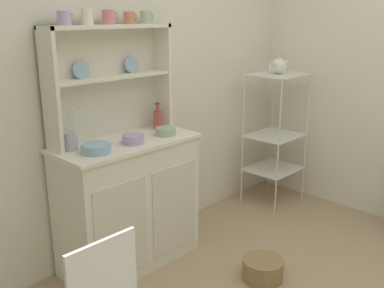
{
  "coord_description": "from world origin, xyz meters",
  "views": [
    {
      "loc": [
        -1.96,
        -0.82,
        1.65
      ],
      "look_at": [
        0.04,
        1.12,
        0.83
      ],
      "focal_mm": 41.35,
      "sensor_mm": 36.0,
      "label": 1
    }
  ],
  "objects_px": {
    "hutch_cabinet": "(129,202)",
    "cup_lilac_0": "(64,18)",
    "hutch_shelf_unit": "(108,73)",
    "bakers_rack": "(275,126)",
    "jam_bottle": "(158,119)",
    "floor_basket": "(263,269)",
    "bowl_mixing_large": "(96,148)",
    "utensil_jar": "(71,141)",
    "porcelain_teapot": "(279,66)"
  },
  "relations": [
    {
      "from": "hutch_cabinet",
      "to": "cup_lilac_0",
      "type": "bearing_deg",
      "value": 157.79
    },
    {
      "from": "hutch_shelf_unit",
      "to": "bakers_rack",
      "type": "distance_m",
      "value": 1.68
    },
    {
      "from": "bakers_rack",
      "to": "jam_bottle",
      "type": "height_order",
      "value": "bakers_rack"
    },
    {
      "from": "floor_basket",
      "to": "bowl_mixing_large",
      "type": "bearing_deg",
      "value": 136.45
    },
    {
      "from": "utensil_jar",
      "to": "porcelain_teapot",
      "type": "xyz_separation_m",
      "value": [
        1.9,
        -0.18,
        0.3
      ]
    },
    {
      "from": "bowl_mixing_large",
      "to": "jam_bottle",
      "type": "height_order",
      "value": "jam_bottle"
    },
    {
      "from": "bakers_rack",
      "to": "floor_basket",
      "type": "xyz_separation_m",
      "value": [
        -1.09,
        -0.67,
        -0.64
      ]
    },
    {
      "from": "hutch_shelf_unit",
      "to": "bakers_rack",
      "type": "xyz_separation_m",
      "value": [
        1.55,
        -0.26,
        -0.58
      ]
    },
    {
      "from": "bakers_rack",
      "to": "porcelain_teapot",
      "type": "distance_m",
      "value": 0.52
    },
    {
      "from": "cup_lilac_0",
      "to": "jam_bottle",
      "type": "relative_size",
      "value": 0.49
    },
    {
      "from": "hutch_shelf_unit",
      "to": "utensil_jar",
      "type": "distance_m",
      "value": 0.51
    },
    {
      "from": "hutch_cabinet",
      "to": "bakers_rack",
      "type": "relative_size",
      "value": 0.82
    },
    {
      "from": "bowl_mixing_large",
      "to": "utensil_jar",
      "type": "xyz_separation_m",
      "value": [
        -0.07,
        0.15,
        0.03
      ]
    },
    {
      "from": "floor_basket",
      "to": "jam_bottle",
      "type": "distance_m",
      "value": 1.23
    },
    {
      "from": "jam_bottle",
      "to": "porcelain_teapot",
      "type": "bearing_deg",
      "value": -8.85
    },
    {
      "from": "utensil_jar",
      "to": "porcelain_teapot",
      "type": "distance_m",
      "value": 1.93
    },
    {
      "from": "bakers_rack",
      "to": "utensil_jar",
      "type": "xyz_separation_m",
      "value": [
        -1.9,
        0.18,
        0.22
      ]
    },
    {
      "from": "bakers_rack",
      "to": "cup_lilac_0",
      "type": "xyz_separation_m",
      "value": [
        -1.85,
        0.22,
        0.92
      ]
    },
    {
      "from": "utensil_jar",
      "to": "porcelain_teapot",
      "type": "bearing_deg",
      "value": -5.37
    },
    {
      "from": "utensil_jar",
      "to": "bakers_rack",
      "type": "bearing_deg",
      "value": -5.36
    },
    {
      "from": "bowl_mixing_large",
      "to": "utensil_jar",
      "type": "bearing_deg",
      "value": 115.77
    },
    {
      "from": "cup_lilac_0",
      "to": "porcelain_teapot",
      "type": "relative_size",
      "value": 0.41
    },
    {
      "from": "cup_lilac_0",
      "to": "utensil_jar",
      "type": "relative_size",
      "value": 0.36
    },
    {
      "from": "bakers_rack",
      "to": "porcelain_teapot",
      "type": "height_order",
      "value": "porcelain_teapot"
    },
    {
      "from": "bakers_rack",
      "to": "jam_bottle",
      "type": "relative_size",
      "value": 6.18
    },
    {
      "from": "hutch_shelf_unit",
      "to": "floor_basket",
      "type": "height_order",
      "value": "hutch_shelf_unit"
    },
    {
      "from": "bakers_rack",
      "to": "cup_lilac_0",
      "type": "bearing_deg",
      "value": 173.13
    },
    {
      "from": "bakers_rack",
      "to": "floor_basket",
      "type": "distance_m",
      "value": 1.43
    },
    {
      "from": "bakers_rack",
      "to": "porcelain_teapot",
      "type": "xyz_separation_m",
      "value": [
        -0.0,
        0.0,
        0.52
      ]
    },
    {
      "from": "floor_basket",
      "to": "utensil_jar",
      "type": "bearing_deg",
      "value": 133.57
    },
    {
      "from": "floor_basket",
      "to": "bowl_mixing_large",
      "type": "xyz_separation_m",
      "value": [
        -0.74,
        0.7,
        0.83
      ]
    },
    {
      "from": "bowl_mixing_large",
      "to": "utensil_jar",
      "type": "distance_m",
      "value": 0.17
    },
    {
      "from": "utensil_jar",
      "to": "cup_lilac_0",
      "type": "bearing_deg",
      "value": 43.02
    },
    {
      "from": "bakers_rack",
      "to": "floor_basket",
      "type": "relative_size",
      "value": 4.41
    },
    {
      "from": "hutch_cabinet",
      "to": "hutch_shelf_unit",
      "type": "relative_size",
      "value": 1.08
    },
    {
      "from": "utensil_jar",
      "to": "bowl_mixing_large",
      "type": "bearing_deg",
      "value": -64.23
    },
    {
      "from": "hutch_cabinet",
      "to": "floor_basket",
      "type": "height_order",
      "value": "hutch_cabinet"
    },
    {
      "from": "hutch_cabinet",
      "to": "floor_basket",
      "type": "xyz_separation_m",
      "value": [
        0.46,
        -0.77,
        -0.38
      ]
    },
    {
      "from": "hutch_cabinet",
      "to": "porcelain_teapot",
      "type": "bearing_deg",
      "value": -3.72
    },
    {
      "from": "cup_lilac_0",
      "to": "hutch_shelf_unit",
      "type": "bearing_deg",
      "value": 7.74
    },
    {
      "from": "hutch_shelf_unit",
      "to": "jam_bottle",
      "type": "bearing_deg",
      "value": -12.43
    },
    {
      "from": "cup_lilac_0",
      "to": "utensil_jar",
      "type": "xyz_separation_m",
      "value": [
        -0.05,
        -0.04,
        -0.7
      ]
    },
    {
      "from": "hutch_cabinet",
      "to": "cup_lilac_0",
      "type": "xyz_separation_m",
      "value": [
        -0.3,
        0.12,
        1.18
      ]
    },
    {
      "from": "cup_lilac_0",
      "to": "bowl_mixing_large",
      "type": "bearing_deg",
      "value": -82.79
    },
    {
      "from": "hutch_shelf_unit",
      "to": "bakers_rack",
      "type": "relative_size",
      "value": 0.76
    },
    {
      "from": "porcelain_teapot",
      "to": "bowl_mixing_large",
      "type": "bearing_deg",
      "value": 179.14
    },
    {
      "from": "hutch_cabinet",
      "to": "porcelain_teapot",
      "type": "height_order",
      "value": "porcelain_teapot"
    },
    {
      "from": "cup_lilac_0",
      "to": "porcelain_teapot",
      "type": "height_order",
      "value": "cup_lilac_0"
    },
    {
      "from": "cup_lilac_0",
      "to": "porcelain_teapot",
      "type": "xyz_separation_m",
      "value": [
        1.85,
        -0.22,
        -0.4
      ]
    },
    {
      "from": "hutch_shelf_unit",
      "to": "porcelain_teapot",
      "type": "distance_m",
      "value": 1.57
    }
  ]
}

